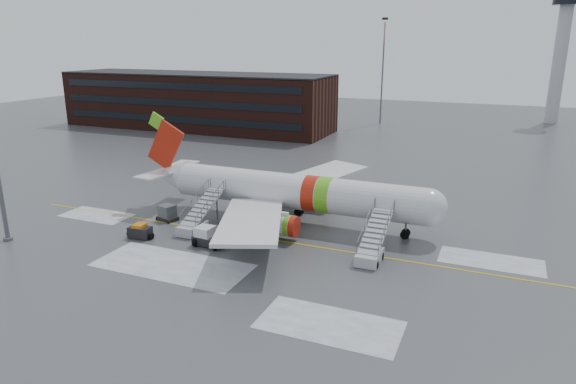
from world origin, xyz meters
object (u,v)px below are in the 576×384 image
at_px(uld_container, 167,213).
at_px(baggage_tractor, 140,232).
at_px(airstair_fwd, 372,249).
at_px(airstair_aft, 196,221).
at_px(pushback_tug, 208,237).
at_px(airliner, 287,191).

distance_m(uld_container, baggage_tractor, 5.53).
bearing_deg(airstair_fwd, baggage_tractor, -170.40).
bearing_deg(airstair_aft, baggage_tractor, -137.29).
xyz_separation_m(airstair_fwd, uld_container, (-23.43, 1.64, -0.24)).
distance_m(pushback_tug, uld_container, 9.16).
xyz_separation_m(airstair_aft, pushback_tug, (3.18, -2.84, -0.25)).
xyz_separation_m(uld_container, baggage_tractor, (0.63, -5.49, -0.19)).
relative_size(pushback_tug, uld_container, 1.35).
height_order(airstair_fwd, baggage_tractor, airstair_fwd).
bearing_deg(pushback_tug, uld_container, 150.71).
distance_m(airstair_fwd, airstair_aft, 18.63).
relative_size(airliner, uld_container, 14.24).
relative_size(airstair_fwd, uld_container, 3.13).
bearing_deg(airstair_aft, pushback_tug, -41.79).
bearing_deg(uld_container, airstair_aft, -18.81).
height_order(uld_container, baggage_tractor, uld_container).
relative_size(airliner, baggage_tractor, 12.10).
distance_m(airliner, pushback_tug, 10.66).
bearing_deg(airstair_fwd, airstair_aft, 180.00).
xyz_separation_m(airstair_aft, uld_container, (-4.80, 1.64, -0.24)).
bearing_deg(airstair_fwd, pushback_tug, -169.57).
relative_size(airstair_aft, uld_container, 3.13).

